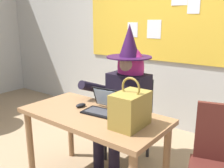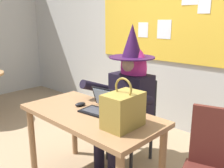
{
  "view_description": "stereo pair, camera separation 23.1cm",
  "coord_description": "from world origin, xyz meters",
  "views": [
    {
      "loc": [
        1.53,
        -1.43,
        1.5
      ],
      "look_at": [
        0.19,
        0.37,
        0.92
      ],
      "focal_mm": 39.74,
      "sensor_mm": 36.0,
      "label": 1
    },
    {
      "loc": [
        1.7,
        -1.28,
        1.5
      ],
      "look_at": [
        0.19,
        0.37,
        0.92
      ],
      "focal_mm": 39.74,
      "sensor_mm": 36.0,
      "label": 2
    }
  ],
  "objects": [
    {
      "name": "laptop",
      "position": [
        0.25,
        0.16,
        0.77
      ],
      "size": [
        0.32,
        0.29,
        0.19
      ],
      "rotation": [
        0.0,
        0.0,
        0.1
      ],
      "color": "black",
      "rests_on": "desk_main"
    },
    {
      "name": "computer_mouse",
      "position": [
        0.02,
        0.12,
        0.75
      ],
      "size": [
        0.08,
        0.11,
        0.03
      ],
      "primitive_type": "ellipsoid",
      "rotation": [
        0.0,
        0.0,
        -0.18
      ],
      "color": "black",
      "rests_on": "desk_main"
    },
    {
      "name": "handbag",
      "position": [
        0.61,
        0.04,
        0.86
      ],
      "size": [
        0.2,
        0.3,
        0.38
      ],
      "rotation": [
        0.0,
        0.0,
        0.16
      ],
      "color": "olive",
      "rests_on": "desk_main"
    },
    {
      "name": "person_costumed",
      "position": [
        0.17,
        0.63,
        0.79
      ],
      "size": [
        0.6,
        0.7,
        1.47
      ],
      "rotation": [
        0.0,
        0.0,
        -1.6
      ],
      "color": "black",
      "rests_on": "ground"
    },
    {
      "name": "wall_back_bulletin",
      "position": [
        0.0,
        1.78,
        1.38
      ],
      "size": [
        6.77,
        1.89,
        2.74
      ],
      "color": "#B2B2AD",
      "rests_on": "ground"
    },
    {
      "name": "chair_extra_corner",
      "position": [
        1.2,
        0.31,
        0.52
      ],
      "size": [
        0.52,
        0.52,
        0.91
      ],
      "rotation": [
        0.0,
        0.0,
        4.98
      ],
      "color": "#4C1E19",
      "rests_on": "ground"
    },
    {
      "name": "chair_at_desk",
      "position": [
        0.17,
        0.75,
        0.5
      ],
      "size": [
        0.43,
        0.43,
        0.89
      ],
      "rotation": [
        0.0,
        0.0,
        -1.59
      ],
      "color": "black",
      "rests_on": "ground"
    },
    {
      "name": "desk_main",
      "position": [
        0.21,
        0.07,
        0.62
      ],
      "size": [
        1.29,
        0.66,
        0.73
      ],
      "rotation": [
        0.0,
        0.0,
        -0.02
      ],
      "color": "#8E6642",
      "rests_on": "ground"
    }
  ]
}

